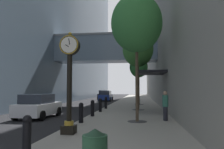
# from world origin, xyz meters

# --- Properties ---
(ground_plane) EXTENTS (110.00, 110.00, 0.00)m
(ground_plane) POSITION_xyz_m (0.00, 27.00, 0.00)
(ground_plane) COLOR black
(ground_plane) RESTS_ON ground
(sidewalk_right) EXTENTS (5.68, 80.00, 0.14)m
(sidewalk_right) POSITION_xyz_m (2.84, 30.00, 0.07)
(sidewalk_right) COLOR #9E998E
(sidewalk_right) RESTS_ON ground
(street_clock) EXTENTS (0.84, 0.55, 4.29)m
(street_clock) POSITION_xyz_m (0.68, 6.13, 2.49)
(street_clock) COLOR black
(street_clock) RESTS_ON sidewalk_right
(bollard_nearest) EXTENTS (0.26, 0.26, 1.11)m
(bollard_nearest) POSITION_xyz_m (0.40, 3.18, 0.72)
(bollard_nearest) COLOR black
(bollard_nearest) RESTS_ON sidewalk_right
(bollard_third) EXTENTS (0.26, 0.26, 1.11)m
(bollard_third) POSITION_xyz_m (0.40, 9.12, 0.72)
(bollard_third) COLOR black
(bollard_third) RESTS_ON sidewalk_right
(bollard_fourth) EXTENTS (0.26, 0.26, 1.11)m
(bollard_fourth) POSITION_xyz_m (0.40, 12.10, 0.72)
(bollard_fourth) COLOR black
(bollard_fourth) RESTS_ON sidewalk_right
(bollard_fifth) EXTENTS (0.26, 0.26, 1.11)m
(bollard_fifth) POSITION_xyz_m (0.40, 15.07, 0.72)
(bollard_fifth) COLOR black
(bollard_fifth) RESTS_ON sidewalk_right
(bollard_sixth) EXTENTS (0.26, 0.26, 1.11)m
(bollard_sixth) POSITION_xyz_m (0.40, 18.04, 0.72)
(bollard_sixth) COLOR black
(bollard_sixth) RESTS_ON sidewalk_right
(street_tree_near) EXTENTS (2.98, 2.98, 7.41)m
(street_tree_near) POSITION_xyz_m (3.46, 9.94, 5.82)
(street_tree_near) COLOR #333335
(street_tree_near) RESTS_ON sidewalk_right
(street_tree_mid_near) EXTENTS (2.77, 2.77, 7.03)m
(street_tree_mid_near) POSITION_xyz_m (3.46, 17.11, 5.55)
(street_tree_mid_near) COLOR #333335
(street_tree_mid_near) RESTS_ON sidewalk_right
(street_tree_mid_far) EXTENTS (2.20, 2.20, 5.78)m
(street_tree_mid_far) POSITION_xyz_m (3.46, 24.28, 4.62)
(street_tree_mid_far) COLOR #333335
(street_tree_mid_far) RESTS_ON sidewalk_right
(pedestrian_walking) EXTENTS (0.46, 0.46, 1.74)m
(pedestrian_walking) POSITION_xyz_m (5.11, 10.58, 1.06)
(pedestrian_walking) COLOR #23232D
(pedestrian_walking) RESTS_ON sidewalk_right
(storefront_awning) EXTENTS (2.40, 3.60, 3.30)m
(storefront_awning) POSITION_xyz_m (4.44, 15.75, 3.28)
(storefront_awning) COLOR black
(storefront_awning) RESTS_ON sidewalk_right
(car_blue_near) EXTENTS (2.04, 4.66, 1.68)m
(car_blue_near) POSITION_xyz_m (-2.07, 33.73, 0.82)
(car_blue_near) COLOR navy
(car_blue_near) RESTS_ON ground
(car_black_mid) EXTENTS (2.03, 4.66, 1.72)m
(car_black_mid) POSITION_xyz_m (-3.34, 39.87, 0.83)
(car_black_mid) COLOR black
(car_black_mid) RESTS_ON ground
(car_white_far) EXTENTS (2.13, 4.04, 1.64)m
(car_white_far) POSITION_xyz_m (-3.40, 11.84, 0.80)
(car_white_far) COLOR silver
(car_white_far) RESTS_ON ground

